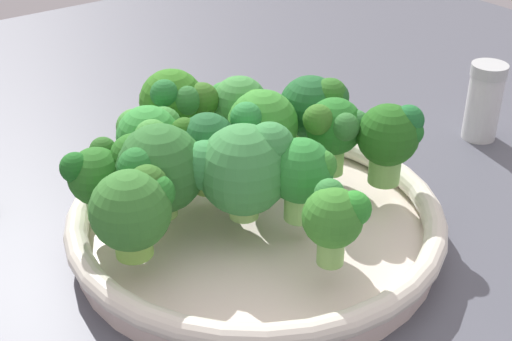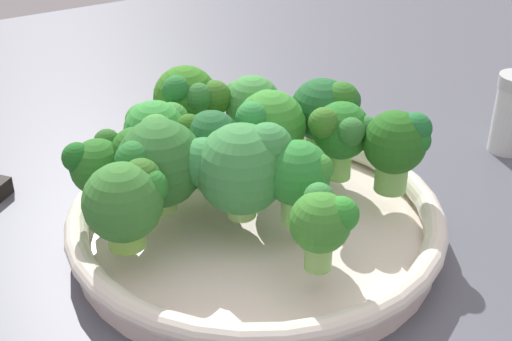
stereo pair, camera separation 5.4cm
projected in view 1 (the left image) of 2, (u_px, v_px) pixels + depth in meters
The scene contains 17 objects.
ground_plane at pixel (264, 240), 58.99cm from camera, with size 130.00×130.00×2.50cm, color #4D4F5A.
bowl at pixel (256, 222), 56.15cm from camera, with size 29.26×29.26×3.30cm.
broccoli_floret_0 at pixel (149, 136), 55.93cm from camera, with size 6.05×5.55×6.72cm.
broccoli_floret_1 at pixel (335, 128), 57.16cm from camera, with size 5.15×5.43×6.70cm.
broccoli_floret_2 at pixel (136, 206), 48.31cm from camera, with size 5.59×6.29×6.40cm.
broccoli_floret_3 at pixel (238, 106), 62.05cm from camera, with size 5.05×4.91×6.42cm.
broccoli_floret_4 at pixel (95, 176), 52.01cm from camera, with size 4.40×4.79×5.79cm.
broccoli_floret_5 at pixel (316, 107), 60.33cm from camera, with size 5.60×5.34×7.02cm.
broccoli_floret_6 at pixel (303, 172), 51.86cm from camera, with size 4.82×4.82×6.48cm.
broccoli_floret_7 at pixel (335, 215), 47.34cm from camera, with size 4.14×4.31×5.82cm.
broccoli_floret_8 at pixel (261, 124), 57.97cm from camera, with size 6.01×6.28×7.02cm.
broccoli_floret_9 at pixel (243, 167), 51.89cm from camera, with size 6.76×7.73×7.42cm.
broccoli_floret_10 at pixel (156, 168), 52.01cm from camera, with size 6.62×6.93×7.28cm.
broccoli_floret_11 at pixel (175, 103), 60.75cm from camera, with size 6.18×5.67×7.30cm.
broccoli_floret_12 at pixel (205, 145), 55.47cm from camera, with size 4.75×4.74×6.49cm.
broccoli_floret_13 at pixel (391, 137), 56.25cm from camera, with size 4.97×4.97×6.73cm.
pepper_shaker at pixel (482, 101), 70.39cm from camera, with size 3.51×3.51×7.80cm.
Camera 1 is at (38.34, -29.18, 33.28)cm, focal length 50.42 mm.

